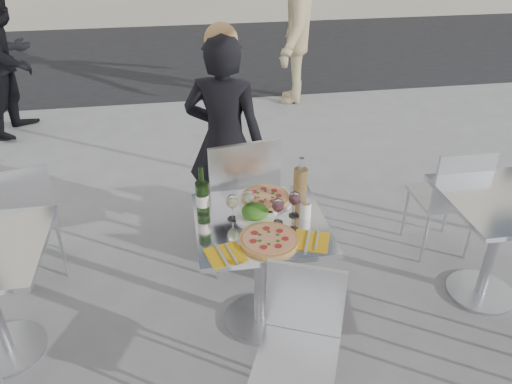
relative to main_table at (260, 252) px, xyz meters
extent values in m
plane|color=slate|center=(0.00, 0.00, -0.54)|extent=(80.00, 80.00, 0.00)
cube|color=black|center=(0.00, 6.50, -0.54)|extent=(24.00, 5.00, 0.00)
cylinder|color=#B7BABF|center=(0.00, 0.00, -0.53)|extent=(0.44, 0.44, 0.02)
cylinder|color=#B7BABF|center=(0.00, 0.00, -0.17)|extent=(0.07, 0.07, 0.72)
cube|color=silver|center=(0.00, 0.00, 0.20)|extent=(0.72, 0.72, 0.03)
cylinder|color=#B7BABF|center=(-1.50, 0.00, -0.53)|extent=(0.44, 0.44, 0.02)
cylinder|color=#B7BABF|center=(1.50, 0.00, -0.53)|extent=(0.44, 0.44, 0.02)
cylinder|color=#B7BABF|center=(1.50, 0.00, -0.17)|extent=(0.07, 0.07, 0.72)
cube|color=silver|center=(1.50, 0.00, 0.20)|extent=(0.72, 0.72, 0.03)
cylinder|color=silver|center=(0.10, 0.90, -0.29)|extent=(0.03, 0.03, 0.49)
cylinder|color=silver|center=(-0.29, 0.83, -0.29)|extent=(0.03, 0.03, 0.49)
cylinder|color=silver|center=(0.17, 0.51, -0.29)|extent=(0.03, 0.03, 0.49)
cylinder|color=silver|center=(-0.22, 0.44, -0.29)|extent=(0.03, 0.03, 0.49)
cube|color=silver|center=(-0.06, 0.67, -0.03)|extent=(0.54, 0.54, 0.03)
cube|color=silver|center=(-0.02, 0.44, 0.23)|extent=(0.46, 0.11, 0.49)
cylinder|color=silver|center=(-0.03, -0.48, -0.34)|extent=(0.02, 0.02, 0.40)
cylinder|color=silver|center=(0.27, -0.61, -0.34)|extent=(0.02, 0.02, 0.40)
cube|color=silver|center=(0.05, -0.69, -0.13)|extent=(0.50, 0.50, 0.02)
cube|color=silver|center=(0.13, -0.52, 0.09)|extent=(0.35, 0.17, 0.40)
cylinder|color=silver|center=(-1.35, 0.97, -0.32)|extent=(0.02, 0.02, 0.43)
cylinder|color=silver|center=(-1.69, 0.87, -0.32)|extent=(0.02, 0.02, 0.43)
cylinder|color=silver|center=(-1.26, 0.64, -0.32)|extent=(0.02, 0.02, 0.43)
cylinder|color=silver|center=(-1.59, 0.54, -0.32)|extent=(0.02, 0.02, 0.43)
cube|color=silver|center=(-1.47, 0.76, -0.10)|extent=(0.50, 0.50, 0.02)
cube|color=silver|center=(-1.41, 0.56, 0.13)|extent=(0.39, 0.14, 0.43)
cylinder|color=silver|center=(1.60, 0.71, -0.32)|extent=(0.02, 0.02, 0.43)
cylinder|color=silver|center=(1.26, 0.72, -0.32)|extent=(0.02, 0.02, 0.43)
cylinder|color=silver|center=(1.59, 0.37, -0.32)|extent=(0.02, 0.02, 0.43)
cylinder|color=silver|center=(1.25, 0.38, -0.32)|extent=(0.02, 0.02, 0.43)
cube|color=silver|center=(1.42, 0.54, -0.10)|extent=(0.41, 0.41, 0.02)
cube|color=silver|center=(1.42, 0.34, 0.13)|extent=(0.40, 0.03, 0.43)
imported|color=black|center=(-0.09, 1.00, 0.24)|extent=(0.66, 0.54, 1.56)
imported|color=black|center=(-2.13, 3.39, 0.27)|extent=(0.80, 0.92, 1.62)
imported|color=tan|center=(1.05, 3.84, 0.41)|extent=(1.02, 1.38, 1.91)
cylinder|color=tan|center=(0.01, -0.19, 0.22)|extent=(0.31, 0.31, 0.02)
cylinder|color=beige|center=(0.01, -0.19, 0.23)|extent=(0.27, 0.27, 0.00)
cylinder|color=white|center=(0.07, 0.22, 0.22)|extent=(0.32, 0.32, 0.01)
cylinder|color=tan|center=(0.07, 0.21, 0.23)|extent=(0.28, 0.28, 0.02)
cylinder|color=beige|center=(0.07, 0.21, 0.24)|extent=(0.25, 0.25, 0.00)
cylinder|color=white|center=(-0.03, 0.04, 0.22)|extent=(0.22, 0.22, 0.01)
ellipsoid|color=#185C17|center=(-0.03, 0.04, 0.26)|extent=(0.15, 0.15, 0.08)
sphere|color=#B21914|center=(0.01, 0.06, 0.27)|extent=(0.03, 0.03, 0.03)
cylinder|color=#27491B|center=(-0.30, 0.13, 0.31)|extent=(0.07, 0.07, 0.20)
cone|color=#27491B|center=(-0.30, 0.13, 0.41)|extent=(0.07, 0.07, 0.03)
cylinder|color=#27491B|center=(-0.30, 0.13, 0.46)|extent=(0.03, 0.03, 0.10)
cylinder|color=silver|center=(-0.30, 0.13, 0.30)|extent=(0.07, 0.08, 0.07)
cylinder|color=tan|center=(0.26, 0.16, 0.32)|extent=(0.08, 0.08, 0.22)
cylinder|color=white|center=(0.26, 0.16, 0.46)|extent=(0.03, 0.03, 0.08)
cylinder|color=white|center=(0.25, 0.00, 0.26)|extent=(0.06, 0.06, 0.09)
cylinder|color=silver|center=(0.25, 0.00, 0.31)|extent=(0.06, 0.06, 0.02)
cylinder|color=white|center=(-0.15, 0.05, 0.21)|extent=(0.06, 0.06, 0.00)
cylinder|color=white|center=(-0.15, 0.05, 0.26)|extent=(0.01, 0.01, 0.09)
ellipsoid|color=white|center=(-0.15, 0.05, 0.33)|extent=(0.07, 0.07, 0.08)
ellipsoid|color=#F1F4AC|center=(-0.15, 0.05, 0.32)|extent=(0.05, 0.05, 0.05)
cylinder|color=white|center=(-0.06, 0.08, 0.21)|extent=(0.06, 0.06, 0.00)
cylinder|color=white|center=(-0.06, 0.08, 0.26)|extent=(0.01, 0.01, 0.09)
ellipsoid|color=white|center=(-0.06, 0.08, 0.33)|extent=(0.07, 0.07, 0.08)
ellipsoid|color=#F1F4AC|center=(-0.06, 0.08, 0.32)|extent=(0.05, 0.05, 0.05)
cylinder|color=white|center=(0.09, -0.03, 0.21)|extent=(0.06, 0.06, 0.00)
cylinder|color=white|center=(0.09, -0.03, 0.26)|extent=(0.01, 0.01, 0.09)
ellipsoid|color=white|center=(0.09, -0.03, 0.33)|extent=(0.07, 0.07, 0.08)
ellipsoid|color=#470A11|center=(0.09, -0.03, 0.32)|extent=(0.05, 0.05, 0.05)
cylinder|color=white|center=(0.20, 0.02, 0.21)|extent=(0.06, 0.06, 0.00)
cylinder|color=white|center=(0.20, 0.02, 0.26)|extent=(0.01, 0.01, 0.09)
ellipsoid|color=white|center=(0.20, 0.02, 0.33)|extent=(0.07, 0.07, 0.08)
ellipsoid|color=#470A11|center=(0.20, 0.02, 0.32)|extent=(0.05, 0.05, 0.05)
cube|color=gold|center=(-0.23, -0.27, 0.21)|extent=(0.22, 0.22, 0.00)
cube|color=#B7BABF|center=(-0.25, -0.27, 0.22)|extent=(0.06, 0.20, 0.00)
cube|color=#B7BABF|center=(-0.20, -0.27, 0.22)|extent=(0.05, 0.18, 0.00)
cube|color=gold|center=(0.23, -0.23, 0.21)|extent=(0.23, 0.23, 0.00)
cube|color=#B7BABF|center=(0.21, -0.23, 0.22)|extent=(0.09, 0.19, 0.00)
cube|color=#B7BABF|center=(0.26, -0.23, 0.22)|extent=(0.07, 0.17, 0.00)
camera|label=1|loc=(-0.40, -2.25, 1.76)|focal=35.00mm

